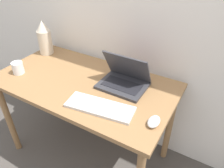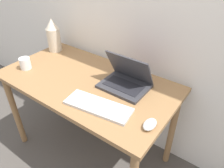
{
  "view_description": "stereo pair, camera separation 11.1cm",
  "coord_description": "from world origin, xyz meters",
  "views": [
    {
      "loc": [
        0.83,
        -0.67,
        1.65
      ],
      "look_at": [
        0.27,
        0.31,
        0.87
      ],
      "focal_mm": 35.0,
      "sensor_mm": 36.0,
      "label": 1
    },
    {
      "loc": [
        0.93,
        -0.61,
        1.65
      ],
      "look_at": [
        0.27,
        0.31,
        0.87
      ],
      "focal_mm": 35.0,
      "sensor_mm": 36.0,
      "label": 2
    }
  ],
  "objects": [
    {
      "name": "wall_back",
      "position": [
        0.0,
        0.77,
        1.25
      ],
      "size": [
        6.0,
        0.05,
        2.5
      ],
      "color": "white",
      "rests_on": "ground_plane"
    },
    {
      "name": "desk",
      "position": [
        0.0,
        0.35,
        0.68
      ],
      "size": [
        1.31,
        0.71,
        0.77
      ],
      "color": "olive",
      "rests_on": "ground_plane"
    },
    {
      "name": "laptop",
      "position": [
        0.27,
        0.46,
        0.82
      ],
      "size": [
        0.32,
        0.25,
        0.24
      ],
      "color": "#333338",
      "rests_on": "desk"
    },
    {
      "name": "keyboard",
      "position": [
        0.26,
        0.17,
        0.78
      ],
      "size": [
        0.44,
        0.21,
        0.02
      ],
      "color": "silver",
      "rests_on": "desk"
    },
    {
      "name": "mouse",
      "position": [
        0.59,
        0.21,
        0.79
      ],
      "size": [
        0.06,
        0.1,
        0.04
      ],
      "color": "silver",
      "rests_on": "desk"
    },
    {
      "name": "vase",
      "position": [
        -0.55,
        0.56,
        0.92
      ],
      "size": [
        0.12,
        0.12,
        0.29
      ],
      "color": "beige",
      "rests_on": "desk"
    },
    {
      "name": "mug",
      "position": [
        -0.5,
        0.2,
        0.82
      ],
      "size": [
        0.08,
        0.08,
        0.09
      ],
      "color": "white",
      "rests_on": "desk"
    }
  ]
}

